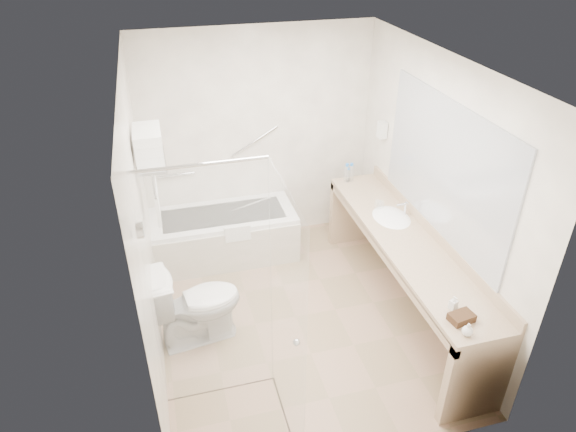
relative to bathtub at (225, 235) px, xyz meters
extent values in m
plane|color=tan|center=(0.50, -1.24, -0.28)|extent=(3.20, 3.20, 0.00)
cube|color=white|center=(0.50, -1.24, 2.22)|extent=(2.60, 3.20, 0.10)
cube|color=white|center=(0.50, 0.36, 0.97)|extent=(2.60, 0.10, 2.50)
cube|color=white|center=(0.50, -2.84, 0.97)|extent=(2.60, 0.10, 2.50)
cube|color=white|center=(-0.80, -1.24, 0.97)|extent=(0.10, 3.20, 2.50)
cube|color=white|center=(1.80, -1.24, 0.97)|extent=(0.10, 3.20, 2.50)
cube|color=white|center=(0.00, 0.01, 0.00)|extent=(1.60, 0.70, 0.55)
cube|color=beige|center=(0.00, -0.35, -0.03)|extent=(1.60, 0.02, 0.50)
cube|color=white|center=(0.10, -0.34, 0.22)|extent=(0.28, 0.06, 0.18)
cylinder|color=silver|center=(-0.45, 0.32, 0.67)|extent=(0.40, 0.03, 0.03)
cylinder|color=silver|center=(0.45, 0.32, 0.97)|extent=(0.53, 0.03, 0.33)
cube|color=silver|center=(-0.35, -1.94, 0.77)|extent=(0.90, 0.01, 2.10)
cube|color=silver|center=(0.10, -2.39, 0.77)|extent=(0.02, 0.90, 2.10)
cylinder|color=silver|center=(-0.35, -1.94, 1.82)|extent=(0.90, 0.02, 0.02)
sphere|color=silver|center=(0.13, -2.54, 0.72)|extent=(0.05, 0.05, 0.05)
cylinder|color=silver|center=(-0.75, -2.39, 1.67)|extent=(0.04, 0.10, 0.10)
cube|color=silver|center=(-0.67, -0.89, 1.42)|extent=(0.24, 0.55, 0.02)
cylinder|color=silver|center=(-0.67, -0.89, 1.20)|extent=(0.02, 0.55, 0.02)
cube|color=white|center=(-0.67, -0.89, 1.04)|extent=(0.03, 0.42, 0.32)
cube|color=white|center=(-0.67, -0.89, 1.48)|extent=(0.22, 0.40, 0.08)
cube|color=white|center=(-0.67, -0.89, 1.57)|extent=(0.22, 0.40, 0.08)
cube|color=white|center=(-0.67, -0.89, 1.65)|extent=(0.22, 0.40, 0.08)
cube|color=tan|center=(1.52, -1.39, 0.55)|extent=(0.55, 2.70, 0.05)
cube|color=tan|center=(1.78, -1.39, 0.62)|extent=(0.03, 2.70, 0.10)
cube|color=tan|center=(1.27, -1.39, 0.49)|extent=(0.04, 2.70, 0.08)
cube|color=tan|center=(1.52, -2.70, 0.12)|extent=(0.55, 0.08, 0.80)
cube|color=tan|center=(1.52, -0.08, 0.12)|extent=(0.55, 0.08, 0.80)
ellipsoid|color=white|center=(1.55, -0.99, 0.54)|extent=(0.40, 0.52, 0.14)
cylinder|color=silver|center=(1.70, -0.99, 0.65)|extent=(0.03, 0.03, 0.14)
cube|color=#A6AAB2|center=(1.79, -1.39, 1.27)|extent=(0.02, 2.00, 1.20)
cube|color=silver|center=(1.75, -0.19, 1.17)|extent=(0.08, 0.10, 0.18)
imported|color=white|center=(-0.45, -1.26, 0.13)|extent=(0.88, 0.57, 0.80)
cube|color=#412917|center=(1.42, -2.50, 0.61)|extent=(0.20, 0.15, 0.06)
imported|color=silver|center=(1.43, -2.36, 0.60)|extent=(0.09, 0.13, 0.05)
imported|color=silver|center=(1.38, -2.64, 0.62)|extent=(0.10, 0.12, 0.08)
cylinder|color=silver|center=(1.41, -0.14, 0.65)|extent=(0.05, 0.05, 0.15)
cylinder|color=blue|center=(1.41, -0.14, 0.73)|extent=(0.03, 0.03, 0.02)
cylinder|color=silver|center=(1.39, -0.15, 0.67)|extent=(0.07, 0.07, 0.19)
cylinder|color=blue|center=(1.39, -0.15, 0.78)|extent=(0.04, 0.04, 0.03)
cylinder|color=silver|center=(1.45, -0.14, 0.67)|extent=(0.07, 0.07, 0.19)
cylinder|color=blue|center=(1.45, -0.14, 0.78)|extent=(0.04, 0.04, 0.03)
cylinder|color=silver|center=(1.50, -0.82, 0.62)|extent=(0.09, 0.09, 0.09)
cylinder|color=silver|center=(1.49, -0.80, 0.62)|extent=(0.07, 0.07, 0.09)
camera|label=1|loc=(-0.57, -4.94, 3.23)|focal=32.00mm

